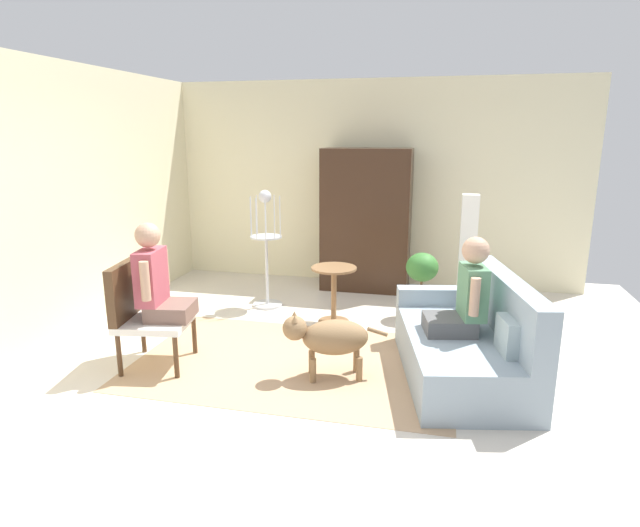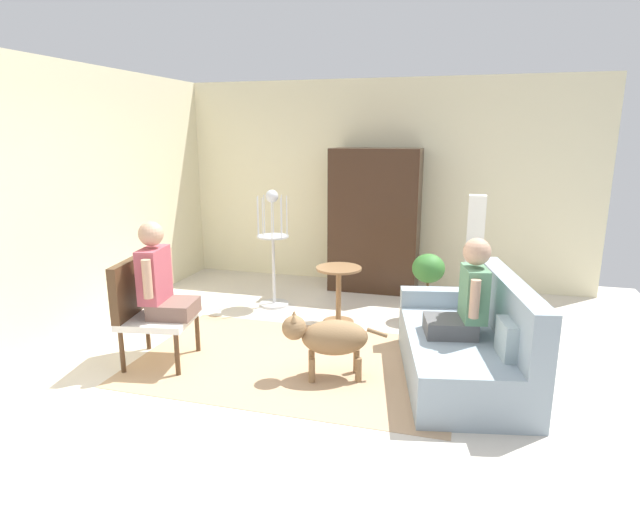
% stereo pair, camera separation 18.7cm
% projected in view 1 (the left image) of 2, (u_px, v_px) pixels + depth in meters
% --- Properties ---
extents(ground_plane, '(7.12, 7.12, 0.00)m').
position_uv_depth(ground_plane, '(312.00, 366.00, 4.80)').
color(ground_plane, beige).
extents(back_wall, '(5.93, 0.12, 2.78)m').
position_uv_depth(back_wall, '(365.00, 183.00, 7.32)').
color(back_wall, beige).
rests_on(back_wall, ground).
extents(left_wall, '(0.12, 6.53, 2.78)m').
position_uv_depth(left_wall, '(60.00, 202.00, 5.35)').
color(left_wall, beige).
rests_on(left_wall, ground).
extents(area_rug, '(2.90, 1.89, 0.01)m').
position_uv_depth(area_rug, '(294.00, 362.00, 4.89)').
color(area_rug, tan).
rests_on(area_rug, ground).
extents(couch, '(1.25, 1.86, 0.90)m').
position_uv_depth(couch, '(468.00, 344.00, 4.55)').
color(couch, '#8EA0AD').
rests_on(couch, ground).
extents(armchair, '(0.70, 0.72, 0.96)m').
position_uv_depth(armchair, '(142.00, 307.00, 4.72)').
color(armchair, '#4C331E').
rests_on(armchair, ground).
extents(person_on_couch, '(0.54, 0.51, 0.83)m').
position_uv_depth(person_on_couch, '(465.00, 295.00, 4.42)').
color(person_on_couch, '#525253').
extents(person_on_armchair, '(0.50, 0.54, 0.87)m').
position_uv_depth(person_on_armchair, '(157.00, 280.00, 4.65)').
color(person_on_armchair, brown).
extents(round_end_table, '(0.50, 0.50, 0.65)m').
position_uv_depth(round_end_table, '(334.00, 290.00, 5.80)').
color(round_end_table, olive).
rests_on(round_end_table, ground).
extents(dog, '(0.88, 0.46, 0.60)m').
position_uv_depth(dog, '(330.00, 337.00, 4.50)').
color(dog, olive).
rests_on(dog, ground).
extents(bird_cage_stand, '(0.38, 0.38, 1.43)m').
position_uv_depth(bird_cage_stand, '(266.00, 250.00, 6.32)').
color(bird_cage_stand, silver).
rests_on(bird_cage_stand, ground).
extents(potted_plant, '(0.37, 0.37, 0.76)m').
position_uv_depth(potted_plant, '(422.00, 279.00, 5.99)').
color(potted_plant, '#996047').
rests_on(potted_plant, ground).
extents(column_lamp, '(0.20, 0.20, 1.44)m').
position_uv_depth(column_lamp, '(467.00, 261.00, 5.77)').
color(column_lamp, '#4C4742').
rests_on(column_lamp, ground).
extents(armoire_cabinet, '(1.16, 0.56, 1.89)m').
position_uv_depth(armoire_cabinet, '(366.00, 220.00, 7.02)').
color(armoire_cabinet, '#382316').
rests_on(armoire_cabinet, ground).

